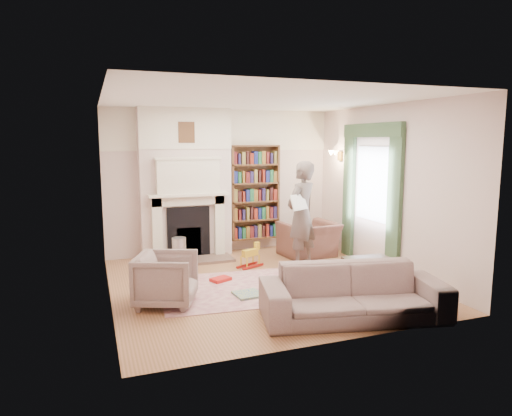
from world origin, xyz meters
name	(u,v)px	position (x,y,z in m)	size (l,w,h in m)	color
floor	(261,283)	(0.00, 0.00, 0.00)	(4.50, 4.50, 0.00)	#8E5F38
ceiling	(262,100)	(0.00, 0.00, 2.80)	(4.50, 4.50, 0.00)	white
wall_back	(221,182)	(0.00, 2.25, 1.40)	(4.50, 4.50, 0.00)	beige
wall_front	(337,217)	(0.00, -2.25, 1.40)	(4.50, 4.50, 0.00)	beige
wall_left	(106,201)	(-2.25, 0.00, 1.40)	(4.50, 4.50, 0.00)	beige
wall_right	(386,189)	(2.25, 0.00, 1.40)	(4.50, 4.50, 0.00)	beige
fireplace	(186,184)	(-0.75, 2.05, 1.39)	(1.70, 0.58, 2.80)	beige
bookcase	(254,192)	(0.65, 2.12, 1.18)	(1.00, 0.24, 1.85)	brown
window	(372,184)	(2.23, 0.40, 1.45)	(0.02, 0.90, 1.30)	silver
curtain_left	(395,203)	(2.20, -0.30, 1.20)	(0.07, 0.32, 2.40)	#2D472F
curtain_right	(349,194)	(2.20, 1.10, 1.20)	(0.07, 0.32, 2.40)	#2D472F
pelmet	(372,130)	(2.19, 0.40, 2.38)	(0.09, 1.70, 0.24)	#2D472F
wall_sconce	(331,156)	(2.03, 1.50, 1.90)	(0.20, 0.24, 0.24)	gold
rug	(240,288)	(-0.41, -0.15, 0.01)	(2.32, 1.78, 0.01)	beige
armchair_reading	(309,239)	(1.45, 1.28, 0.33)	(1.00, 0.88, 0.65)	brown
armchair_left	(166,279)	(-1.54, -0.44, 0.35)	(0.76, 0.78, 0.71)	#A89C8A
sofa	(353,293)	(0.57, -1.72, 0.33)	(2.27, 0.89, 0.66)	gray
man_reading	(301,214)	(1.00, 0.68, 0.93)	(0.68, 0.44, 1.85)	#5B4D49
newspaper	(299,202)	(0.85, 0.48, 1.17)	(0.39, 0.02, 0.27)	white
coffee_table	(368,273)	(1.44, -0.75, 0.23)	(0.70, 0.45, 0.45)	#372013
paraffin_heater	(179,253)	(-1.05, 1.24, 0.28)	(0.24, 0.24, 0.55)	#B8BAC0
rocking_horse	(250,255)	(0.13, 0.90, 0.21)	(0.49, 0.19, 0.43)	gold
board_game	(248,294)	(-0.39, -0.50, 0.03)	(0.37, 0.37, 0.03)	gold
game_box_lid	(221,279)	(-0.58, 0.29, 0.04)	(0.30, 0.20, 0.05)	red
comic_annuals	(293,289)	(0.31, -0.50, 0.02)	(0.57, 0.59, 0.02)	red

